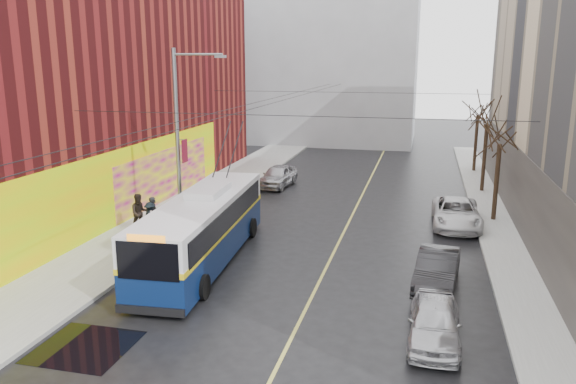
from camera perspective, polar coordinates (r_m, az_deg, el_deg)
name	(u,v)px	position (r m, az deg, el deg)	size (l,w,h in m)	color
ground	(237,346)	(17.70, -5.25, -15.33)	(140.00, 140.00, 0.00)	black
sidewalk_left	(168,220)	(30.90, -12.10, -2.76)	(4.00, 60.00, 0.15)	gray
sidewalk_right	(502,244)	(28.20, 20.94, -4.92)	(2.00, 60.00, 0.15)	gray
lane_line	(349,223)	(30.10, 6.17, -3.10)	(0.12, 50.00, 0.01)	#BFB74C
building_left	(50,86)	(35.66, -23.05, 9.90)	(12.11, 36.00, 14.00)	#561113
building_far	(320,54)	(60.68, 3.24, 13.80)	(20.50, 12.10, 18.00)	gray
streetlight_pole	(180,137)	(27.37, -10.87, 5.47)	(2.65, 0.60, 9.00)	slate
catenary_wires	(279,102)	(30.50, -0.97, 9.13)	(18.00, 60.00, 0.22)	black
tree_near	(501,129)	(31.08, 20.83, 5.99)	(3.20, 3.20, 6.40)	black
tree_mid	(488,112)	(37.98, 19.66, 7.69)	(3.20, 3.20, 6.68)	black
tree_far	(479,105)	(44.93, 18.80, 8.36)	(3.20, 3.20, 6.57)	black
puddle	(85,347)	(18.63, -19.96, -14.57)	(2.79, 2.67, 0.01)	black
pigeons_flying	(265,106)	(26.36, -2.37, 8.70)	(3.86, 0.91, 1.55)	slate
trolleybus	(203,228)	(24.10, -8.63, -3.61)	(3.26, 11.61, 5.44)	#081943
parked_car_a	(435,322)	(18.13, 14.67, -12.65)	(1.57, 3.90, 1.33)	#B2B2B7
parked_car_b	(437,269)	(22.31, 14.92, -7.56)	(1.46, 4.19, 1.38)	black
parked_car_c	(456,213)	(30.35, 16.72, -2.08)	(2.36, 5.11, 1.42)	silver
following_car	(278,176)	(38.27, -1.05, 1.65)	(1.73, 4.31, 1.47)	#A1A0A5
pedestrian_a	(154,214)	(28.44, -13.45, -2.22)	(0.64, 0.42, 1.77)	black
pedestrian_b	(140,213)	(28.56, -14.82, -2.07)	(0.93, 0.73, 1.92)	black
pedestrian_c	(150,217)	(28.38, -13.82, -2.52)	(0.99, 0.57, 1.53)	black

